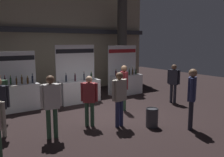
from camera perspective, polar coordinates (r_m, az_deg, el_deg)
ground_plane at (r=8.75m, az=-0.45°, el=-8.61°), size 24.00×24.00×0.00m
hall_colonnade at (r=12.58m, az=-12.86°, el=9.72°), size 11.01×1.40×5.78m
exhibitor_booth_0 at (r=9.78m, az=-21.88°, el=-3.73°), size 1.66×0.74×2.26m
exhibitor_booth_1 at (r=10.46m, az=-7.90°, el=-2.37°), size 1.86×0.66×2.49m
exhibitor_booth_2 at (r=11.93m, az=3.30°, el=-0.91°), size 1.72×0.66×2.44m
trash_bin at (r=7.56m, az=9.59°, el=-9.24°), size 0.38×0.38×0.59m
visitor_0 at (r=9.05m, az=2.88°, el=-1.37°), size 0.30×0.47×1.74m
visitor_2 at (r=10.49m, az=14.59°, el=-0.45°), size 0.34×0.50×1.67m
visitor_3 at (r=6.60m, az=-14.41°, el=-5.23°), size 0.57×0.29×1.75m
visitor_4 at (r=7.29m, az=1.79°, el=-3.82°), size 0.58×0.27×1.72m
visitor_6 at (r=7.39m, az=-5.48°, el=-4.42°), size 0.43×0.41×1.59m
visitor_8 at (r=7.43m, az=18.65°, el=-3.50°), size 0.45×0.36×1.84m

